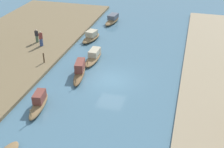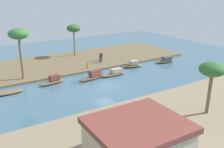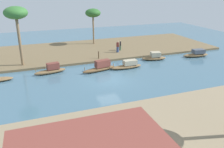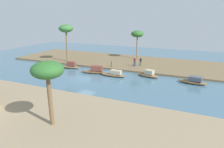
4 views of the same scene
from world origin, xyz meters
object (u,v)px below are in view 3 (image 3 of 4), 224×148
object	(u,v)px
palm_tree_left_near	(93,13)
sampan_downstream_large	(100,67)
sampan_with_red_awning	(128,65)
sampan_midstream	(197,54)
sampan_upstream_small	(154,57)
sampan_with_tall_canopy	(51,70)
person_by_mooring	(118,48)
palm_tree_left_far	(16,14)
mooring_post	(99,55)
person_on_near_bank	(120,46)

from	to	relation	value
palm_tree_left_near	sampan_downstream_large	bearing A→B (deg)	77.16
sampan_with_red_awning	sampan_downstream_large	size ratio (longest dim) A/B	0.91
sampan_with_red_awning	sampan_midstream	xyz separation A→B (m)	(-11.74, -1.17, 0.05)
sampan_upstream_small	sampan_with_tall_canopy	bearing A→B (deg)	12.85
person_by_mooring	palm_tree_left_far	size ratio (longest dim) A/B	0.24
palm_tree_left_near	sampan_with_red_awning	bearing A→B (deg)	92.22
sampan_with_red_awning	sampan_upstream_small	bearing A→B (deg)	-158.44
sampan_with_red_awning	palm_tree_left_near	distance (m)	14.59
sampan_midstream	mooring_post	size ratio (longest dim) A/B	3.95
person_by_mooring	palm_tree_left_far	xyz separation A→B (m)	(13.87, 1.52, 5.69)
sampan_downstream_large	sampan_midstream	world-z (taller)	sampan_downstream_large
person_by_mooring	mooring_post	size ratio (longest dim) A/B	1.70
sampan_midstream	palm_tree_left_near	bearing A→B (deg)	-37.76
mooring_post	palm_tree_left_far	xyz separation A→B (m)	(10.10, -0.68, 5.89)
palm_tree_left_near	mooring_post	bearing A→B (deg)	77.97
sampan_with_red_awning	palm_tree_left_far	bearing A→B (deg)	-22.27
sampan_with_red_awning	sampan_with_tall_canopy	xyz separation A→B (m)	(9.42, -1.50, 0.07)
sampan_with_red_awning	palm_tree_left_far	xyz separation A→B (m)	(12.58, -5.16, 6.32)
sampan_upstream_small	palm_tree_left_far	size ratio (longest dim) A/B	0.50
sampan_upstream_small	person_by_mooring	world-z (taller)	person_by_mooring
sampan_with_red_awning	sampan_midstream	size ratio (longest dim) A/B	1.01
sampan_downstream_large	palm_tree_left_far	bearing A→B (deg)	-40.05
sampan_with_tall_canopy	person_by_mooring	distance (m)	11.91
sampan_with_tall_canopy	palm_tree_left_near	xyz separation A→B (m)	(-8.90, -12.15, 5.07)
person_by_mooring	palm_tree_left_far	distance (m)	15.07
palm_tree_left_far	person_by_mooring	bearing A→B (deg)	-173.74
sampan_with_tall_canopy	mooring_post	size ratio (longest dim) A/B	3.77
sampan_downstream_large	sampan_upstream_small	distance (m)	8.84
person_on_near_bank	mooring_post	xyz separation A→B (m)	(4.61, 3.17, -0.19)
sampan_midstream	palm_tree_left_far	distance (m)	25.43
sampan_downstream_large	sampan_with_tall_canopy	size ratio (longest dim) A/B	1.16
sampan_with_red_awning	person_on_near_bank	bearing A→B (deg)	-105.50
person_on_near_bank	mooring_post	distance (m)	5.60
sampan_with_tall_canopy	sampan_upstream_small	bearing A→B (deg)	173.32
sampan_downstream_large	sampan_with_tall_canopy	world-z (taller)	sampan_downstream_large
sampan_with_red_awning	person_on_near_bank	distance (m)	7.97
mooring_post	sampan_midstream	bearing A→B (deg)	166.87
palm_tree_left_far	sampan_with_red_awning	bearing A→B (deg)	157.69
sampan_upstream_small	mooring_post	xyz separation A→B (m)	(7.55, -2.48, 0.40)
sampan_midstream	sampan_upstream_small	bearing A→B (deg)	0.61
person_on_near_bank	sampan_with_red_awning	bearing A→B (deg)	5.97
sampan_with_tall_canopy	sampan_upstream_small	size ratio (longest dim) A/B	1.06
sampan_upstream_small	palm_tree_left_near	xyz separation A→B (m)	(5.60, -11.65, 5.11)
sampan_with_tall_canopy	palm_tree_left_near	bearing A→B (deg)	-134.87
sampan_with_tall_canopy	sampan_midstream	xyz separation A→B (m)	(-21.17, 0.33, -0.02)
sampan_midstream	palm_tree_left_near	xyz separation A→B (m)	(12.27, -12.48, 5.08)
sampan_downstream_large	sampan_upstream_small	world-z (taller)	sampan_downstream_large
sampan_upstream_small	palm_tree_left_near	distance (m)	13.90
mooring_post	palm_tree_left_near	size ratio (longest dim) A/B	0.17
sampan_with_tall_canopy	palm_tree_left_near	distance (m)	15.89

